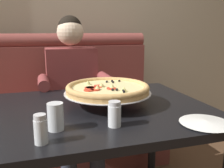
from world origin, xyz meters
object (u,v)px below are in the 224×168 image
(plate_near_left, at_px, (205,122))
(shaker_oregano, at_px, (41,131))
(shaker_parmesan, at_px, (113,116))
(pizza, at_px, (108,89))
(booth_bench, at_px, (75,114))
(drinking_glass, at_px, (56,118))
(dining_table, at_px, (99,123))
(diner_main, at_px, (74,88))

(plate_near_left, bearing_deg, shaker_oregano, 179.09)
(shaker_parmesan, bearing_deg, pizza, 78.84)
(booth_bench, xyz_separation_m, drinking_glass, (-0.25, -1.18, 0.41))
(shaker_oregano, bearing_deg, booth_bench, 76.63)
(dining_table, xyz_separation_m, shaker_oregano, (-0.31, -0.36, 0.14))
(dining_table, relative_size, plate_near_left, 5.21)
(booth_bench, bearing_deg, plate_near_left, -73.19)
(dining_table, bearing_deg, shaker_parmesan, -90.95)
(booth_bench, distance_m, plate_near_left, 1.41)
(booth_bench, distance_m, drinking_glass, 1.28)
(booth_bench, distance_m, shaker_oregano, 1.39)
(dining_table, distance_m, pizza, 0.19)
(shaker_parmesan, relative_size, shaker_oregano, 1.00)
(dining_table, distance_m, diner_main, 0.68)
(shaker_oregano, bearing_deg, dining_table, 49.26)
(pizza, xyz_separation_m, shaker_parmesan, (-0.06, -0.31, -0.04))
(booth_bench, relative_size, dining_table, 1.27)
(diner_main, xyz_separation_m, pizza, (0.10, -0.64, 0.14))
(dining_table, xyz_separation_m, plate_near_left, (0.40, -0.37, 0.10))
(pizza, relative_size, drinking_glass, 4.12)
(diner_main, xyz_separation_m, plate_near_left, (0.44, -1.04, 0.05))
(shaker_oregano, bearing_deg, plate_near_left, -0.91)
(drinking_glass, bearing_deg, shaker_oregano, -118.73)
(shaker_oregano, bearing_deg, pizza, 46.86)
(pizza, distance_m, drinking_glass, 0.41)
(shaker_oregano, relative_size, drinking_glass, 0.97)
(shaker_parmesan, bearing_deg, dining_table, 89.05)
(pizza, height_order, shaker_parmesan, pizza)
(booth_bench, relative_size, drinking_glass, 13.01)
(dining_table, bearing_deg, pizza, 28.78)
(diner_main, distance_m, pizza, 0.66)
(diner_main, height_order, drinking_glass, diner_main)
(drinking_glass, bearing_deg, diner_main, 77.48)
(booth_bench, relative_size, plate_near_left, 6.60)
(plate_near_left, xyz_separation_m, drinking_glass, (-0.64, 0.12, 0.04))
(booth_bench, xyz_separation_m, shaker_parmesan, (-0.00, -1.22, 0.40))
(pizza, bearing_deg, shaker_oregano, -133.14)
(shaker_parmesan, bearing_deg, diner_main, 92.28)
(shaker_parmesan, bearing_deg, drinking_glass, 172.39)
(diner_main, relative_size, pizza, 2.66)
(plate_near_left, bearing_deg, pizza, 130.31)
(diner_main, bearing_deg, plate_near_left, -67.22)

